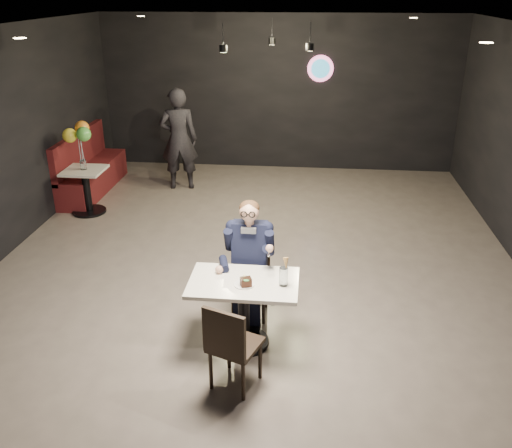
# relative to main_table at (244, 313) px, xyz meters

# --- Properties ---
(floor) EXTENTS (9.00, 9.00, 0.00)m
(floor) POSITION_rel_main_table_xyz_m (-0.05, 1.60, -0.38)
(floor) COLOR slate
(floor) RESTS_ON ground
(wall_sign) EXTENTS (0.50, 0.06, 0.50)m
(wall_sign) POSITION_rel_main_table_xyz_m (0.75, 6.07, 1.62)
(wall_sign) COLOR pink
(wall_sign) RESTS_ON floor
(pendant_lights) EXTENTS (1.40, 1.20, 0.36)m
(pendant_lights) POSITION_rel_main_table_xyz_m (-0.05, 3.60, 2.51)
(pendant_lights) COLOR black
(pendant_lights) RESTS_ON floor
(main_table) EXTENTS (1.10, 0.70, 0.75)m
(main_table) POSITION_rel_main_table_xyz_m (0.00, 0.00, 0.00)
(main_table) COLOR white
(main_table) RESTS_ON floor
(chair_far) EXTENTS (0.42, 0.46, 0.92)m
(chair_far) POSITION_rel_main_table_xyz_m (-0.00, 0.55, 0.09)
(chair_far) COLOR black
(chair_far) RESTS_ON floor
(chair_near) EXTENTS (0.56, 0.58, 0.92)m
(chair_near) POSITION_rel_main_table_xyz_m (0.00, -0.63, 0.09)
(chair_near) COLOR black
(chair_near) RESTS_ON floor
(seated_man) EXTENTS (0.60, 0.80, 1.44)m
(seated_man) POSITION_rel_main_table_xyz_m (0.00, 0.55, 0.34)
(seated_man) COLOR black
(seated_man) RESTS_ON floor
(dessert_plate) EXTENTS (0.21, 0.21, 0.01)m
(dessert_plate) POSITION_rel_main_table_xyz_m (0.02, -0.07, 0.38)
(dessert_plate) COLOR white
(dessert_plate) RESTS_ON main_table
(cake_slice) EXTENTS (0.13, 0.12, 0.07)m
(cake_slice) POSITION_rel_main_table_xyz_m (0.04, -0.10, 0.42)
(cake_slice) COLOR black
(cake_slice) RESTS_ON dessert_plate
(mint_leaf) EXTENTS (0.06, 0.04, 0.01)m
(mint_leaf) POSITION_rel_main_table_xyz_m (0.04, -0.14, 0.47)
(mint_leaf) COLOR #287C38
(mint_leaf) RESTS_ON cake_slice
(sundae_glass) EXTENTS (0.09, 0.09, 0.19)m
(sundae_glass) POSITION_rel_main_table_xyz_m (0.40, -0.04, 0.47)
(sundae_glass) COLOR silver
(sundae_glass) RESTS_ON main_table
(wafer_cone) EXTENTS (0.07, 0.07, 0.12)m
(wafer_cone) POSITION_rel_main_table_xyz_m (0.42, -0.03, 0.61)
(wafer_cone) COLOR tan
(wafer_cone) RESTS_ON sundae_glass
(booth_bench) EXTENTS (0.54, 2.16, 1.08)m
(booth_bench) POSITION_rel_main_table_xyz_m (-3.30, 4.30, 0.16)
(booth_bench) COLOR #490F17
(booth_bench) RESTS_ON floor
(side_table) EXTENTS (0.63, 0.63, 0.78)m
(side_table) POSITION_rel_main_table_xyz_m (-3.00, 3.30, 0.02)
(side_table) COLOR white
(side_table) RESTS_ON floor
(balloon_vase) EXTENTS (0.10, 0.10, 0.15)m
(balloon_vase) POSITION_rel_main_table_xyz_m (-3.00, 3.30, 0.45)
(balloon_vase) COLOR silver
(balloon_vase) RESTS_ON side_table
(balloon_bunch) EXTENTS (0.41, 0.41, 0.68)m
(balloon_bunch) POSITION_rel_main_table_xyz_m (-3.00, 3.30, 0.87)
(balloon_bunch) COLOR yellow
(balloon_bunch) RESTS_ON balloon_vase
(passerby) EXTENTS (0.74, 0.55, 1.84)m
(passerby) POSITION_rel_main_table_xyz_m (-1.75, 4.65, 0.54)
(passerby) COLOR black
(passerby) RESTS_ON floor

